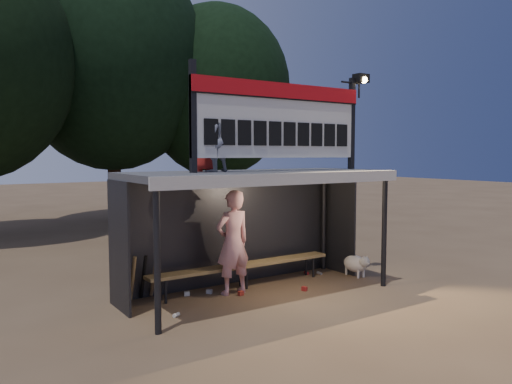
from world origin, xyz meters
The scene contains 12 objects.
ground centered at (0.00, 0.00, 0.00)m, with size 80.00×80.00×0.00m, color brown.
player centered at (-0.39, 0.31, 0.98)m, with size 0.72×0.47×1.96m, color white.
child_a centered at (-0.90, 0.12, 2.90)m, with size 0.56×0.44×1.16m, color slate.
child_b centered at (-0.94, 0.37, 2.77)m, with size 0.44×0.29×0.90m, color maroon.
dugout_shelter centered at (0.00, 0.24, 1.85)m, with size 5.10×2.08×2.32m.
scoreboard_assembly centered at (0.56, -0.01, 3.32)m, with size 4.10×0.27×1.99m.
bench centered at (0.00, 0.55, 0.43)m, with size 4.00×0.35×0.48m.
tree_mid centered at (1.00, 11.50, 6.17)m, with size 7.22×7.22×10.36m.
tree_right centered at (5.00, 10.50, 5.19)m, with size 6.08×6.08×8.72m.
dog centered at (2.51, -0.03, 0.28)m, with size 0.36×0.81×0.49m.
bats centered at (-2.06, 0.82, 0.43)m, with size 0.68×0.35×0.84m.
litter centered at (0.04, 0.27, 0.04)m, with size 3.91×1.18×0.08m.
Camera 1 is at (-5.18, -7.64, 2.64)m, focal length 35.00 mm.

